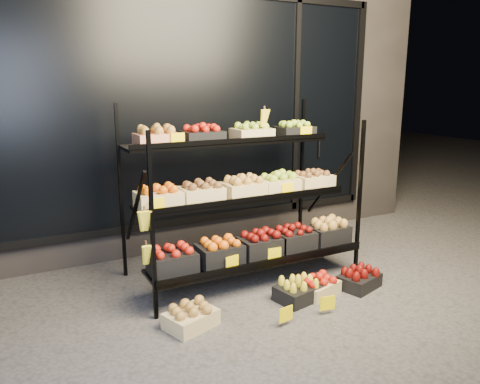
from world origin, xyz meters
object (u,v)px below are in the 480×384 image
display_rack (244,198)px  floor_crate_midright (318,285)px  floor_crate_left (191,316)px  floor_crate_midleft (299,290)px

display_rack → floor_crate_midright: (0.39, -0.66, -0.70)m
floor_crate_left → floor_crate_midleft: bearing=-18.7°
floor_crate_left → floor_crate_midright: (1.21, 0.01, -0.00)m
floor_crate_midleft → floor_crate_midright: bearing=-8.8°
display_rack → floor_crate_midright: size_ratio=5.43×
floor_crate_left → floor_crate_midleft: 1.00m
display_rack → floor_crate_midleft: bearing=-75.2°
floor_crate_midright → floor_crate_midleft: bearing=167.8°
display_rack → floor_crate_left: (-0.82, -0.67, -0.70)m
floor_crate_left → floor_crate_midleft: floor_crate_midleft is taller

